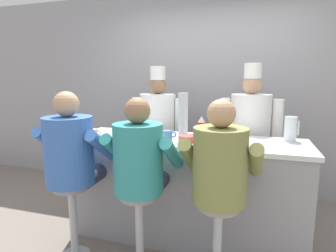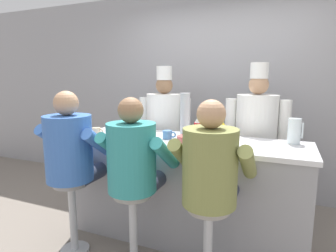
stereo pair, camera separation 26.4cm
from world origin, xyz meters
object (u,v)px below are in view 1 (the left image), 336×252
Objects in this scene: coffee_mug_tan at (94,133)px; cook_in_whites_near at (158,130)px; hot_sauce_bottle_orange at (214,139)px; water_pitcher_clear at (291,129)px; diner_seated_olive at (220,170)px; cook_in_whites_far at (250,135)px; cereal_bowl at (188,138)px; diner_seated_teal at (140,163)px; diner_seated_blue at (72,154)px; napkin_dispenser_chrome at (207,134)px; coffee_mug_blue at (168,135)px; ketchup_bottle_red at (201,132)px; mustard_bottle_yellow at (223,132)px; cup_stack_steel at (183,114)px; breakfast_plate at (132,136)px.

cook_in_whites_near is at bearing 65.37° from coffee_mug_tan.
hot_sauce_bottle_orange is at bearing -3.79° from coffee_mug_tan.
water_pitcher_clear is at bearing 35.90° from hot_sauce_bottle_orange.
hot_sauce_bottle_orange is 0.11× the size of diner_seated_olive.
hot_sauce_bottle_orange is 0.95m from cook_in_whites_far.
cereal_bowl is 0.56m from diner_seated_teal.
diner_seated_teal is (0.62, -0.00, -0.02)m from diner_seated_blue.
napkin_dispenser_chrome is 0.08× the size of cook_in_whites_far.
coffee_mug_blue is 0.08× the size of cook_in_whites_far.
ketchup_bottle_red is at bearing -114.12° from cook_in_whites_far.
ketchup_bottle_red is at bearing 163.14° from hot_sauce_bottle_orange.
mustard_bottle_yellow is 0.53m from cup_stack_steel.
cook_in_whites_far reaches higher than breakfast_plate.
diner_seated_olive reaches higher than ketchup_bottle_red.
coffee_mug_blue reaches higher than cereal_bowl.
diner_seated_blue reaches higher than diner_seated_olive.
water_pitcher_clear is 0.85× the size of breakfast_plate.
mustard_bottle_yellow is 0.51m from diner_seated_olive.
diner_seated_blue is at bearing -158.78° from mustard_bottle_yellow.
cook_in_whites_near is (-0.42, 0.46, -0.27)m from cup_stack_steel.
cup_stack_steel reaches higher than water_pitcher_clear.
napkin_dispenser_chrome is at bearing -119.02° from cook_in_whites_far.
diner_seated_teal is (-0.06, -0.53, -0.12)m from coffee_mug_blue.
napkin_dispenser_chrome is at bearing -43.10° from cook_in_whites_near.
cook_in_whites_near reaches higher than napkin_dispenser_chrome.
breakfast_plate is (-0.82, 0.19, -0.06)m from hot_sauce_bottle_orange.
cook_in_whites_near is at bearing 179.92° from cook_in_whites_far.
diner_seated_blue is (-1.03, -0.35, -0.19)m from ketchup_bottle_red.
water_pitcher_clear reaches higher than napkin_dispenser_chrome.
coffee_mug_tan is at bearing -163.19° from breakfast_plate.
coffee_mug_blue is (-0.46, 0.21, -0.03)m from hot_sauce_bottle_orange.
diner_seated_blue is at bearing -164.48° from hot_sauce_bottle_orange.
diner_seated_teal is at bearing -179.99° from diner_seated_olive.
ketchup_bottle_red is 0.49m from cup_stack_steel.
cook_in_whites_near reaches higher than mustard_bottle_yellow.
mustard_bottle_yellow is at bearing -34.38° from cup_stack_steel.
breakfast_plate is 0.55m from cup_stack_steel.
coffee_mug_tan is (-1.80, -0.38, -0.07)m from water_pitcher_clear.
breakfast_plate is at bearing -91.54° from cook_in_whites_near.
cup_stack_steel is at bearing 130.22° from hot_sauce_bottle_orange.
ketchup_bottle_red is at bearing -146.20° from mustard_bottle_yellow.
diner_seated_teal is 1.46m from cook_in_whites_far.
diner_seated_teal is (-0.53, -0.32, -0.16)m from hot_sauce_bottle_orange.
coffee_mug_tan is 0.98× the size of napkin_dispenser_chrome.
hot_sauce_bottle_orange is 0.11× the size of diner_seated_teal.
diner_seated_olive is 1.23m from cook_in_whites_far.
cook_in_whites_near reaches higher than diner_seated_olive.
ketchup_bottle_red is at bearing -150.49° from water_pitcher_clear.
mustard_bottle_yellow is 1.82× the size of coffee_mug_tan.
napkin_dispenser_chrome is (0.02, 0.21, -0.05)m from ketchup_bottle_red.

